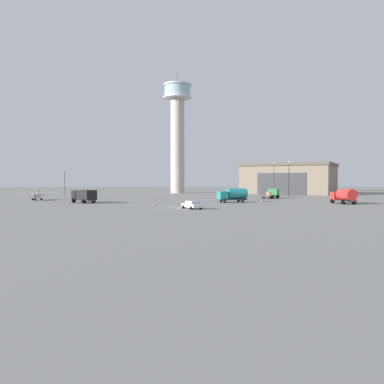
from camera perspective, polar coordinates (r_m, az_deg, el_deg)
name	(u,v)px	position (r m, az deg, el deg)	size (l,w,h in m)	color
ground_plane	(180,208)	(68.77, -1.74, -2.27)	(400.00, 400.00, 0.00)	slate
control_tower	(177,127)	(145.48, -2.13, 9.43)	(10.29, 10.29, 43.78)	#B2AD9E
hangar	(289,179)	(141.24, 13.98, 1.90)	(36.84, 33.79, 10.53)	#7A6B56
airplane_silver	(37,195)	(100.11, -21.64, -0.43)	(8.86, 6.93, 2.60)	#B7BABF
truck_fuel_tanker_teal	(233,195)	(84.98, 6.00, -0.39)	(6.70, 4.22, 3.04)	#38383D
truck_fuel_tanker_red	(344,196)	(84.90, 21.27, -0.51)	(3.88, 6.54, 3.04)	#38383D
truck_flatbed_green	(272,194)	(104.74, 11.55, -0.25)	(5.57, 6.57, 2.50)	#38383D
truck_box_black	(84,195)	(85.50, -15.44, -0.48)	(6.18, 6.25, 2.73)	#38383D
car_white	(192,205)	(65.22, 0.05, -1.84)	(3.55, 4.43, 1.37)	white
light_post_west	(274,177)	(114.91, 11.86, 2.20)	(0.44, 0.44, 9.85)	#38383D
light_post_east	(65,180)	(116.18, -18.04, 1.63)	(0.44, 0.44, 7.86)	#38383D
light_post_north	(289,176)	(117.69, 13.93, 2.28)	(0.44, 0.44, 10.26)	#38383D
traffic_cone_near_left	(261,201)	(83.09, 10.04, -1.35)	(0.36, 0.36, 0.73)	black
traffic_cone_near_right	(154,205)	(72.33, -5.62, -1.87)	(0.36, 0.36, 0.54)	black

